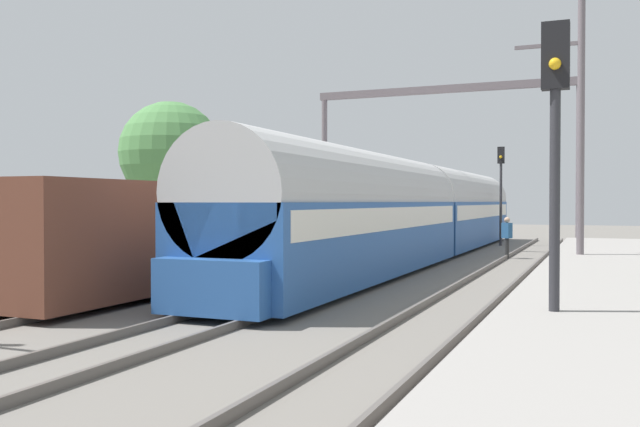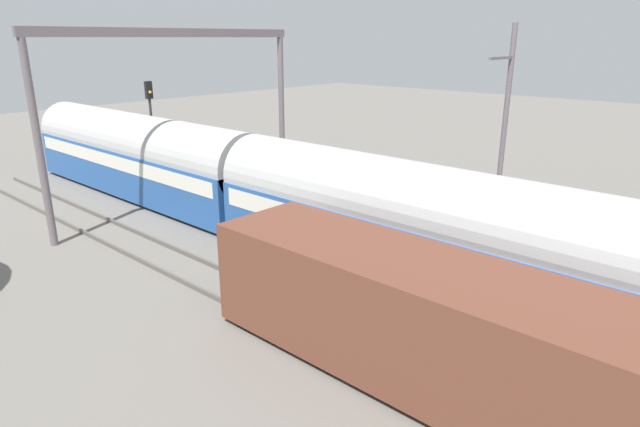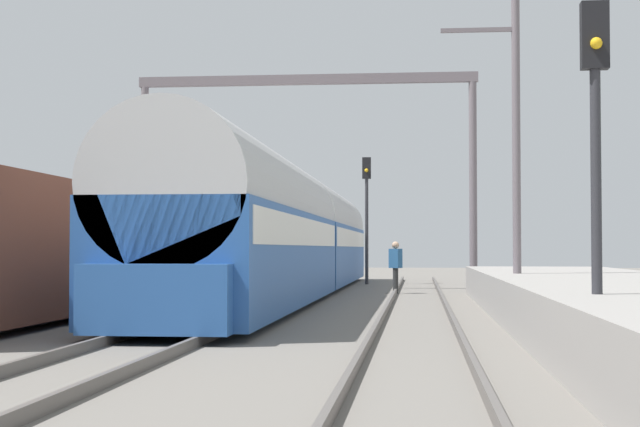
{
  "view_description": "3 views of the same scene",
  "coord_description": "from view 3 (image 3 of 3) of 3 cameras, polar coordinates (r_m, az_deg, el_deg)",
  "views": [
    {
      "loc": [
        7.04,
        -13.91,
        2.38
      ],
      "look_at": [
        0.0,
        3.14,
        2.06
      ],
      "focal_mm": 38.64,
      "sensor_mm": 36.0,
      "label": 1
    },
    {
      "loc": [
        -13.49,
        -1.93,
        7.49
      ],
      "look_at": [
        -0.31,
        9.97,
        1.7
      ],
      "focal_mm": 30.36,
      "sensor_mm": 36.0,
      "label": 2
    },
    {
      "loc": [
        4.1,
        -17.54,
        1.5
      ],
      "look_at": [
        0.0,
        23.52,
        2.95
      ],
      "focal_mm": 55.75,
      "sensor_mm": 36.0,
      "label": 3
    }
  ],
  "objects": [
    {
      "name": "ground",
      "position": [
        18.07,
        -7.48,
        -6.77
      ],
      "size": [
        120.0,
        120.0,
        0.0
      ],
      "primitive_type": "plane",
      "color": "slate"
    },
    {
      "name": "track_west",
      "position": [
        18.07,
        -7.48,
        -6.51
      ],
      "size": [
        1.52,
        60.0,
        0.16
      ],
      "color": "#5A5450",
      "rests_on": "ground"
    },
    {
      "name": "track_east",
      "position": [
        17.6,
        5.53,
        -6.64
      ],
      "size": [
        1.52,
        60.0,
        0.16
      ],
      "color": "#5A5450",
      "rests_on": "ground"
    },
    {
      "name": "platform",
      "position": [
        19.92,
        16.63,
        -4.96
      ],
      "size": [
        4.4,
        28.0,
        0.9
      ],
      "color": "gray",
      "rests_on": "ground"
    },
    {
      "name": "passenger_train",
      "position": [
        31.75,
        -1.72,
        -1.16
      ],
      "size": [
        2.93,
        32.85,
        3.82
      ],
      "color": "#28569E",
      "rests_on": "ground"
    },
    {
      "name": "freight_car",
      "position": [
        21.62,
        -16.42,
        -2.02
      ],
      "size": [
        2.8,
        13.0,
        2.7
      ],
      "color": "brown",
      "rests_on": "ground"
    },
    {
      "name": "person_crossing",
      "position": [
        33.1,
        4.36,
        -2.83
      ],
      "size": [
        0.46,
        0.43,
        1.73
      ],
      "rotation": [
        0.0,
        0.0,
        5.63
      ],
      "color": "#2B2B2B",
      "rests_on": "ground"
    },
    {
      "name": "railway_signal_near",
      "position": [
        13.66,
        15.54,
        4.65
      ],
      "size": [
        0.36,
        0.3,
        4.78
      ],
      "color": "#2D2D33",
      "rests_on": "ground"
    },
    {
      "name": "railway_signal_far",
      "position": [
        41.7,
        2.7,
        0.58
      ],
      "size": [
        0.36,
        0.3,
        5.33
      ],
      "color": "#2D2D33",
      "rests_on": "ground"
    },
    {
      "name": "catenary_gantry",
      "position": [
        36.38,
        -0.81,
        4.5
      ],
      "size": [
        12.48,
        0.28,
        7.86
      ],
      "color": "slate",
      "rests_on": "ground"
    },
    {
      "name": "catenary_pole_east_mid",
      "position": [
        24.41,
        11.09,
        4.25
      ],
      "size": [
        1.9,
        0.2,
        8.0
      ],
      "color": "slate",
      "rests_on": "ground"
    }
  ]
}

